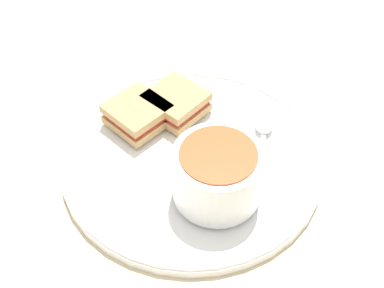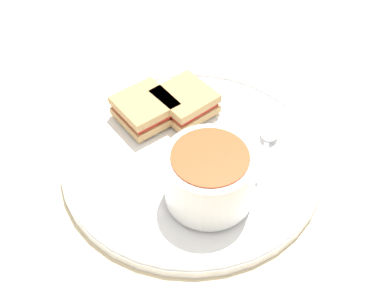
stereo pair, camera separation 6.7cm
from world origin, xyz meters
The scene contains 6 objects.
ground_plane centered at (0.00, 0.00, 0.00)m, with size 2.40×2.40×0.00m, color beige.
plate centered at (0.00, 0.00, 0.01)m, with size 0.33×0.33×0.02m.
soup_bowl centered at (0.03, 0.06, 0.05)m, with size 0.11×0.11×0.07m.
spoon centered at (-0.09, 0.05, 0.02)m, with size 0.10×0.06×0.01m.
sandwich_half_near centered at (-0.05, -0.06, 0.03)m, with size 0.08×0.08×0.03m.
sandwich_half_far centered at (-0.01, -0.09, 0.03)m, with size 0.08×0.08×0.03m.
Camera 2 is at (0.33, 0.31, 0.53)m, focal length 50.00 mm.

